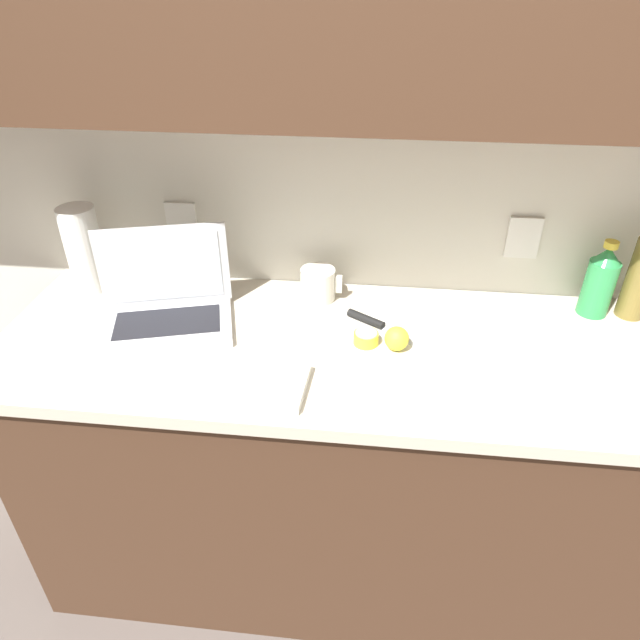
{
  "coord_description": "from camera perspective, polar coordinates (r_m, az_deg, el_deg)",
  "views": [
    {
      "loc": [
        -0.2,
        -1.19,
        1.75
      ],
      "look_at": [
        -0.33,
        -0.01,
        0.97
      ],
      "focal_mm": 32.0,
      "sensor_mm": 36.0,
      "label": 1
    }
  ],
  "objects": [
    {
      "name": "laptop",
      "position": [
        1.58,
        -15.11,
        1.84
      ],
      "size": [
        0.39,
        0.31,
        0.25
      ],
      "rotation": [
        0.0,
        0.0,
        0.27
      ],
      "color": "silver",
      "rests_on": "counter_unit"
    },
    {
      "name": "bottle_oil_tall",
      "position": [
        1.72,
        26.2,
        3.47
      ],
      "size": [
        0.08,
        0.08,
        0.22
      ],
      "color": "#2D934C",
      "rests_on": "counter_unit"
    },
    {
      "name": "counter_unit",
      "position": [
        1.77,
        11.88,
        -14.51
      ],
      "size": [
        2.36,
        0.63,
        0.89
      ],
      "color": "#472D1E",
      "rests_on": "ground_plane"
    },
    {
      "name": "knife",
      "position": [
        1.52,
        5.8,
        -0.46
      ],
      "size": [
        0.26,
        0.18,
        0.02
      ],
      "rotation": [
        0.0,
        0.0,
        -0.55
      ],
      "color": "silver",
      "rests_on": "cutting_board"
    },
    {
      "name": "lemon_half_cut",
      "position": [
        1.45,
        4.62,
        -1.8
      ],
      "size": [
        0.06,
        0.06,
        0.03
      ],
      "color": "yellow",
      "rests_on": "cutting_board"
    },
    {
      "name": "dish_towel",
      "position": [
        1.33,
        -6.16,
        -6.31
      ],
      "size": [
        0.23,
        0.17,
        0.02
      ],
      "primitive_type": "cube",
      "rotation": [
        0.0,
        0.0,
        -0.06
      ],
      "color": "silver",
      "rests_on": "counter_unit"
    },
    {
      "name": "ground_plane",
      "position": [
        2.13,
        9.77,
        -22.86
      ],
      "size": [
        12.0,
        12.0,
        0.0
      ],
      "primitive_type": "plane",
      "color": "#564C47",
      "rests_on": "ground"
    },
    {
      "name": "lemon_whole_beside",
      "position": [
        1.43,
        7.68,
        -1.85
      ],
      "size": [
        0.06,
        0.06,
        0.06
      ],
      "color": "yellow",
      "rests_on": "cutting_board"
    },
    {
      "name": "paper_towel_roll",
      "position": [
        1.78,
        -22.5,
        6.55
      ],
      "size": [
        0.1,
        0.1,
        0.25
      ],
      "color": "white",
      "rests_on": "counter_unit"
    },
    {
      "name": "cutting_board",
      "position": [
        1.48,
        6.32,
        -2.06
      ],
      "size": [
        0.38,
        0.24,
        0.01
      ],
      "primitive_type": "cube",
      "color": "silver",
      "rests_on": "counter_unit"
    },
    {
      "name": "measuring_cup",
      "position": [
        1.63,
        -0.19,
        3.59
      ],
      "size": [
        0.12,
        0.1,
        0.09
      ],
      "color": "silver",
      "rests_on": "counter_unit"
    },
    {
      "name": "wall_back",
      "position": [
        1.46,
        15.74,
        24.68
      ],
      "size": [
        5.2,
        0.38,
        2.6
      ],
      "color": "silver",
      "rests_on": "ground_plane"
    }
  ]
}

